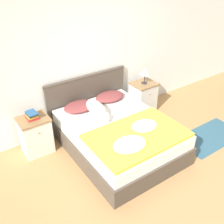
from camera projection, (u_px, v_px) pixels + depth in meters
ground_plane at (167, 188)px, 3.65m from camera, size 16.00×16.00×0.00m
wall_back at (87, 57)px, 4.48m from camera, size 9.00×0.06×2.55m
bed at (119, 136)px, 4.24m from camera, size 1.50×1.92×0.52m
headboard at (88, 99)px, 4.79m from camera, size 1.58×0.06×0.98m
nightstand_left at (36, 135)px, 4.18m from camera, size 0.47×0.41×0.62m
nightstand_right at (143, 97)px, 5.25m from camera, size 0.47×0.41×0.62m
pillow_left at (79, 106)px, 4.42m from camera, size 0.55×0.39×0.11m
pillow_right at (110, 97)px, 4.72m from camera, size 0.55×0.39×0.11m
quilt at (137, 136)px, 3.76m from camera, size 1.40×0.92×0.09m
dog at (97, 109)px, 4.28m from camera, size 0.24×0.71×0.21m
book_stack at (32, 115)px, 4.00m from camera, size 0.17×0.22×0.11m
table_lamp at (145, 72)px, 4.96m from camera, size 0.20×0.20×0.31m
rug at (210, 137)px, 4.66m from camera, size 1.23×0.64×0.00m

